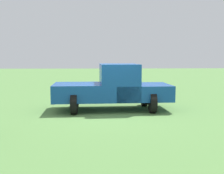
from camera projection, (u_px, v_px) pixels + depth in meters
ground_plane at (112, 114)px, 10.21m from camera, size 80.00×80.00×0.00m
pickup_truck at (115, 86)px, 10.91m from camera, size 2.39×4.59×1.80m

